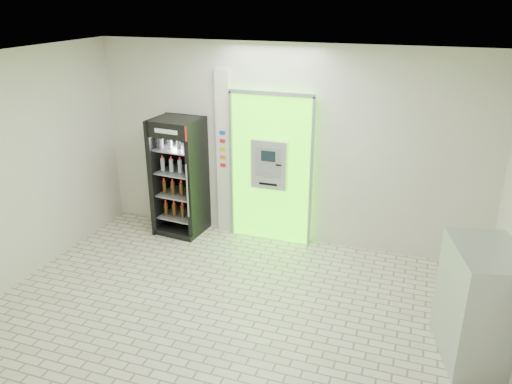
% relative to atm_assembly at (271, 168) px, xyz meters
% --- Properties ---
extents(ground, '(6.00, 6.00, 0.00)m').
position_rel_atm_assembly_xyz_m(ground, '(0.20, -2.41, -1.17)').
color(ground, beige).
rests_on(ground, ground).
extents(room_shell, '(6.00, 6.00, 6.00)m').
position_rel_atm_assembly_xyz_m(room_shell, '(0.20, -2.41, 0.67)').
color(room_shell, silver).
rests_on(room_shell, ground).
extents(atm_assembly, '(1.30, 0.24, 2.33)m').
position_rel_atm_assembly_xyz_m(atm_assembly, '(0.00, 0.00, 0.00)').
color(atm_assembly, '#4DFF0D').
rests_on(atm_assembly, ground).
extents(pillar, '(0.22, 0.11, 2.60)m').
position_rel_atm_assembly_xyz_m(pillar, '(-0.78, 0.04, 0.13)').
color(pillar, silver).
rests_on(pillar, ground).
extents(beverage_cooler, '(0.76, 0.70, 1.87)m').
position_rel_atm_assembly_xyz_m(beverage_cooler, '(-1.44, -0.23, -0.27)').
color(beverage_cooler, black).
rests_on(beverage_cooler, ground).
extents(steel_cabinet, '(0.86, 1.08, 1.28)m').
position_rel_atm_assembly_xyz_m(steel_cabinet, '(2.87, -1.96, -0.53)').
color(steel_cabinet, '#B0B3B8').
rests_on(steel_cabinet, ground).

